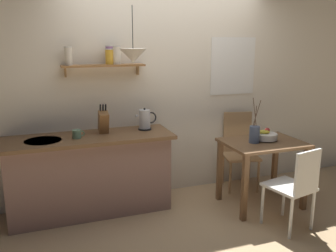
{
  "coord_description": "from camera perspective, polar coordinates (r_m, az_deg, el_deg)",
  "views": [
    {
      "loc": [
        -1.46,
        -3.56,
        1.91
      ],
      "look_at": [
        -0.1,
        0.25,
        0.95
      ],
      "focal_mm": 38.59,
      "sensor_mm": 36.0,
      "label": 1
    }
  ],
  "objects": [
    {
      "name": "electric_kettle",
      "position": [
        4.19,
        -3.65,
        0.98
      ],
      "size": [
        0.25,
        0.15,
        0.26
      ],
      "color": "black",
      "rests_on": "kitchen_counter"
    },
    {
      "name": "knife_block",
      "position": [
        4.06,
        -10.16,
        0.68
      ],
      "size": [
        0.1,
        0.19,
        0.33
      ],
      "color": "brown",
      "rests_on": "kitchen_counter"
    },
    {
      "name": "dining_table",
      "position": [
        4.33,
        14.69,
        -4.22
      ],
      "size": [
        0.89,
        0.67,
        0.78
      ],
      "color": "brown",
      "rests_on": "ground_plane"
    },
    {
      "name": "dining_chair_far",
      "position": [
        4.86,
        11.15,
        -3.3
      ],
      "size": [
        0.51,
        0.49,
        0.99
      ],
      "color": "tan",
      "rests_on": "ground_plane"
    },
    {
      "name": "pendant_lamp",
      "position": [
        3.83,
        -5.53,
        11.02
      ],
      "size": [
        0.29,
        0.29,
        0.57
      ],
      "color": "black"
    },
    {
      "name": "twig_vase",
      "position": [
        4.2,
        13.5,
        -1.25
      ],
      "size": [
        0.12,
        0.12,
        0.52
      ],
      "color": "#475675",
      "rests_on": "dining_table"
    },
    {
      "name": "dining_chair_near",
      "position": [
        3.9,
        19.48,
        -8.74
      ],
      "size": [
        0.48,
        0.51,
        0.88
      ],
      "color": "white",
      "rests_on": "ground_plane"
    },
    {
      "name": "ground_plane",
      "position": [
        4.29,
        2.45,
        -13.07
      ],
      "size": [
        14.0,
        14.0,
        0.0
      ],
      "primitive_type": "plane",
      "color": "tan"
    },
    {
      "name": "wall_shelf",
      "position": [
        4.11,
        -10.22,
        10.25
      ],
      "size": [
        0.92,
        0.2,
        0.34
      ],
      "color": "#9E6B3D"
    },
    {
      "name": "back_wall",
      "position": [
        4.56,
        1.9,
        6.3
      ],
      "size": [
        6.8,
        0.11,
        2.7
      ],
      "color": "silver",
      "rests_on": "ground_plane"
    },
    {
      "name": "fruit_bowl",
      "position": [
        4.35,
        15.17,
        -1.5
      ],
      "size": [
        0.26,
        0.26,
        0.14
      ],
      "color": "silver",
      "rests_on": "dining_table"
    },
    {
      "name": "coffee_mug_by_sink",
      "position": [
        3.94,
        -14.18,
        -1.24
      ],
      "size": [
        0.13,
        0.09,
        0.09
      ],
      "color": "slate",
      "rests_on": "kitchen_counter"
    },
    {
      "name": "kitchen_counter",
      "position": [
        4.16,
        -12.18,
        -7.41
      ],
      "size": [
        1.83,
        0.63,
        0.9
      ],
      "color": "gray",
      "rests_on": "ground_plane"
    }
  ]
}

